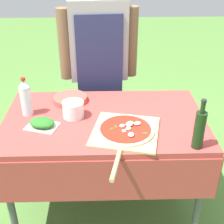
{
  "coord_description": "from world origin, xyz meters",
  "views": [
    {
      "loc": [
        0.0,
        -1.66,
        1.75
      ],
      "look_at": [
        0.05,
        0.0,
        0.8
      ],
      "focal_mm": 50.0,
      "sensor_mm": 36.0,
      "label": 1
    }
  ],
  "objects": [
    {
      "name": "mixing_tub",
      "position": [
        -0.19,
        0.02,
        0.81
      ],
      "size": [
        0.13,
        0.13,
        0.1
      ],
      "primitive_type": "cylinder",
      "color": "silver",
      "rests_on": "prep_table"
    },
    {
      "name": "oil_bottle",
      "position": [
        0.49,
        -0.32,
        0.87
      ],
      "size": [
        0.06,
        0.06,
        0.28
      ],
      "color": "black",
      "rests_on": "prep_table"
    },
    {
      "name": "water_bottle",
      "position": [
        -0.48,
        0.06,
        0.87
      ],
      "size": [
        0.07,
        0.07,
        0.25
      ],
      "color": "silver",
      "rests_on": "prep_table"
    },
    {
      "name": "herb_container",
      "position": [
        -0.37,
        -0.09,
        0.78
      ],
      "size": [
        0.21,
        0.18,
        0.05
      ],
      "rotation": [
        0.0,
        0.0,
        -0.31
      ],
      "color": "silver",
      "rests_on": "prep_table"
    },
    {
      "name": "prep_table",
      "position": [
        0.0,
        0.0,
        0.67
      ],
      "size": [
        1.26,
        0.76,
        0.76
      ],
      "color": "#A83D38",
      "rests_on": "ground"
    },
    {
      "name": "plate_stack",
      "position": [
        -0.23,
        0.23,
        0.77
      ],
      "size": [
        0.23,
        0.23,
        0.03
      ],
      "color": "#DB4C42",
      "rests_on": "prep_table"
    },
    {
      "name": "person_cook",
      "position": [
        -0.04,
        0.59,
        0.92
      ],
      "size": [
        0.58,
        0.22,
        1.56
      ],
      "rotation": [
        0.0,
        0.0,
        3.23
      ],
      "color": "#4C4C51",
      "rests_on": "ground"
    },
    {
      "name": "ground_plane",
      "position": [
        0.0,
        0.0,
        0.0
      ],
      "size": [
        12.0,
        12.0,
        0.0
      ],
      "primitive_type": "plane",
      "color": "#517F38"
    },
    {
      "name": "pizza_on_peel",
      "position": [
        0.12,
        -0.18,
        0.77
      ],
      "size": [
        0.44,
        0.63,
        0.06
      ],
      "rotation": [
        0.0,
        0.0,
        -0.22
      ],
      "color": "tan",
      "rests_on": "prep_table"
    }
  ]
}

